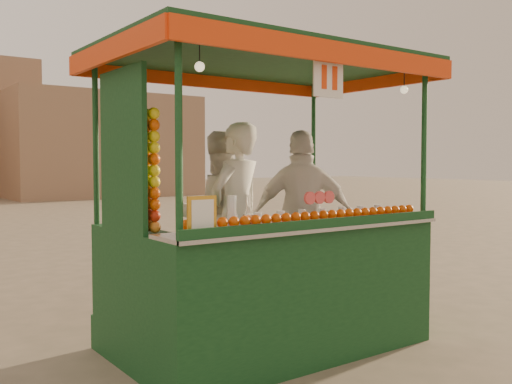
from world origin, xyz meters
TOP-DOWN VIEW (x-y plane):
  - ground at (0.00, 0.00)m, footprint 90.00×90.00m
  - building_right at (7.00, 24.00)m, footprint 9.00×6.00m
  - juice_cart at (-0.49, -0.13)m, footprint 2.93×1.90m
  - vendor_left at (-0.54, 0.27)m, footprint 0.73×0.59m
  - vendor_middle at (-0.52, 0.62)m, footprint 0.97×0.85m
  - vendor_right at (0.06, -0.00)m, footprint 1.05×0.90m

SIDE VIEW (x-z plane):
  - ground at x=0.00m, z-range 0.00..0.00m
  - juice_cart at x=-0.49m, z-range -0.47..2.19m
  - vendor_middle at x=-0.52m, z-range 0.31..1.99m
  - vendor_right at x=0.06m, z-range 0.31..2.00m
  - vendor_left at x=-0.54m, z-range 0.31..2.06m
  - building_right at x=7.00m, z-range 0.00..5.00m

